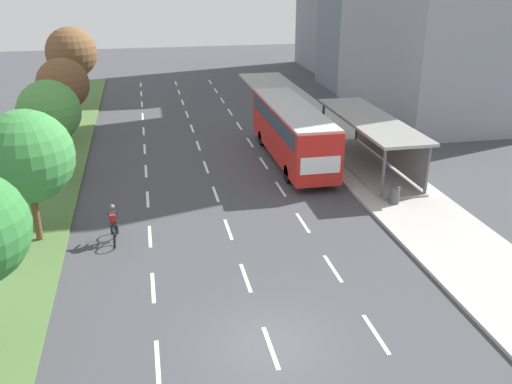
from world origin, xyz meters
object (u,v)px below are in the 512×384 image
at_px(median_tree_fourth, 63,84).
at_px(trash_bin, 394,195).
at_px(cyclist, 114,225).
at_px(median_tree_third, 49,112).
at_px(bus_shelter, 373,137).
at_px(median_tree_fifth, 71,53).
at_px(bus, 292,128).
at_px(median_tree_second, 27,157).

relative_size(median_tree_fourth, trash_bin, 6.40).
height_order(cyclist, median_tree_third, median_tree_third).
bearing_deg(median_tree_third, bus_shelter, -5.29).
xyz_separation_m(bus_shelter, median_tree_fourth, (-17.97, 9.34, 1.97)).
height_order(median_tree_fourth, trash_bin, median_tree_fourth).
xyz_separation_m(cyclist, trash_bin, (13.42, 1.23, -0.22)).
height_order(median_tree_fourth, median_tree_fifth, median_tree_fifth).
relative_size(median_tree_fifth, trash_bin, 7.83).
bearing_deg(median_tree_fifth, trash_bin, -52.95).
xyz_separation_m(bus, trash_bin, (3.20, -7.67, -1.49)).
distance_m(bus, trash_bin, 8.44).
distance_m(bus, median_tree_second, 15.83).
bearing_deg(bus, median_tree_second, -148.50).
relative_size(bus_shelter, median_tree_third, 1.95).
xyz_separation_m(bus, median_tree_third, (-13.55, -0.53, 1.80)).
xyz_separation_m(bus_shelter, cyclist, (-14.49, -6.71, -1.08)).
xyz_separation_m(cyclist, median_tree_third, (-3.33, 8.36, 3.08)).
xyz_separation_m(cyclist, median_tree_second, (-3.19, 0.68, 3.08)).
relative_size(bus, median_tree_fourth, 2.08).
bearing_deg(median_tree_second, median_tree_third, 91.05).
bearing_deg(bus_shelter, median_tree_fourth, 152.55).
bearing_deg(median_tree_second, median_tree_fifth, 90.96).
xyz_separation_m(median_tree_second, trash_bin, (16.61, 0.55, -3.29)).
height_order(bus_shelter, median_tree_fifth, median_tree_fifth).
distance_m(median_tree_fourth, median_tree_fifth, 7.75).
distance_m(median_tree_third, trash_bin, 18.50).
bearing_deg(median_tree_third, cyclist, -68.29).
relative_size(cyclist, median_tree_third, 0.34).
bearing_deg(median_tree_fifth, median_tree_second, -89.04).
relative_size(bus, cyclist, 6.20).
bearing_deg(bus, bus_shelter, -27.02).
bearing_deg(median_tree_fifth, cyclist, -81.44).
bearing_deg(median_tree_third, median_tree_fifth, 90.91).
bearing_deg(trash_bin, bus_shelter, 78.88).
height_order(bus, median_tree_fifth, median_tree_fifth).
distance_m(cyclist, trash_bin, 13.47).
xyz_separation_m(median_tree_third, median_tree_fifth, (-0.24, 15.37, 0.94)).
bearing_deg(bus, trash_bin, -67.34).
distance_m(median_tree_fourth, trash_bin, 22.71).
relative_size(cyclist, trash_bin, 2.14).
bearing_deg(median_tree_third, median_tree_fourth, 91.12).
relative_size(bus, median_tree_fifth, 1.70).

